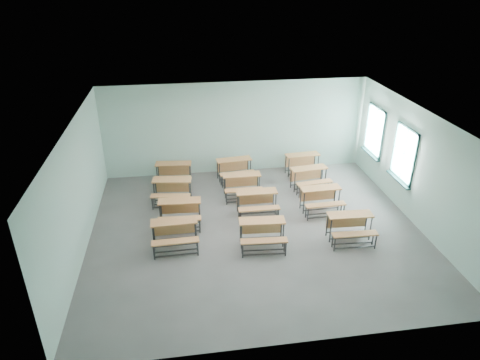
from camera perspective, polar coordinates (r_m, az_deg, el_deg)
The scene contains 13 objects.
room at distance 11.16m, azimuth 2.70°, elevation 0.24°, with size 9.04×8.04×3.24m.
desk_unit_r0c0 at distance 11.11m, azimuth -8.71°, elevation -6.74°, with size 1.20×0.82×0.74m.
desk_unit_r0c1 at distance 11.03m, azimuth 2.99°, elevation -6.71°, with size 1.23×0.87×0.74m.
desk_unit_r0c2 at distance 11.64m, azimuth 14.53°, elevation -5.70°, with size 1.21×0.84×0.74m.
desk_unit_r1c0 at distance 12.02m, azimuth -8.03°, elevation -3.95°, with size 1.23×0.86×0.74m.
desk_unit_r1c1 at distance 12.39m, azimuth 2.30°, elevation -2.70°, with size 1.19×0.81×0.74m.
desk_unit_r1c2 at distance 12.80m, azimuth 10.79°, elevation -2.17°, with size 1.21×0.83×0.74m.
desk_unit_r2c0 at distance 13.21m, azimuth -9.08°, elevation -1.06°, with size 1.28×0.94×0.74m.
desk_unit_r2c1 at distance 13.38m, azimuth 0.30°, elevation -0.34°, with size 1.19×0.81×0.74m.
desk_unit_r2c2 at distance 14.01m, azimuth 9.30°, elevation 0.57°, with size 1.27×0.94×0.74m.
desk_unit_r3c0 at distance 14.31m, azimuth -8.87°, elevation 1.19°, with size 1.25×0.91×0.74m.
desk_unit_r3c1 at distance 14.45m, azimuth -0.70°, elevation 1.78°, with size 1.26×0.92×0.74m.
desk_unit_r3c2 at distance 14.99m, azimuth 8.43°, elevation 2.42°, with size 1.25×0.89×0.74m.
Camera 1 is at (-1.90, -9.79, 6.51)m, focal length 32.00 mm.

